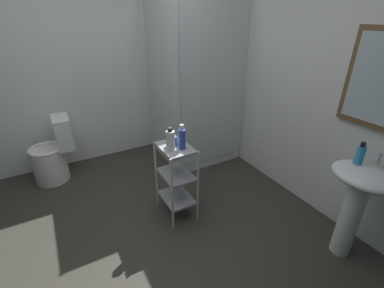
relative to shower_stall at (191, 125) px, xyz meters
The scene contains 12 objects.
ground_plane 1.77m from the shower_stall, 46.29° to the right, with size 4.20×4.20×0.02m, color #323129.
wall_back 1.55m from the shower_stall, 27.47° to the left, with size 4.20×0.14×2.50m.
wall_left 1.61m from the shower_stall, 118.63° to the right, with size 0.10×4.20×2.50m, color white.
shower_stall is the anchor object (origin of this frame).
pedestal_sink 2.07m from the shower_stall, ahead, with size 0.46×0.37×0.81m.
sink_faucet 2.12m from the shower_stall, 11.29° to the left, with size 0.03×0.03×0.10m, color silver.
toilet 1.71m from the shower_stall, 100.22° to the right, with size 0.37×0.49×0.76m.
storage_cart 1.17m from the shower_stall, 36.22° to the right, with size 0.38×0.28×0.74m.
hand_soap_bottle 2.03m from the shower_stall, ahead, with size 0.06×0.06×0.17m.
shampoo_bottle_blue 1.26m from the shower_stall, 33.05° to the right, with size 0.06×0.06×0.23m.
lotion_bottle_white 1.29m from the shower_stall, 37.50° to the right, with size 0.08×0.08×0.21m.
rinse_cup 1.19m from the shower_stall, 37.64° to the right, with size 0.08×0.08×0.09m, color #3870B2.
Camera 1 is at (1.65, -0.35, 1.81)m, focal length 24.68 mm.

